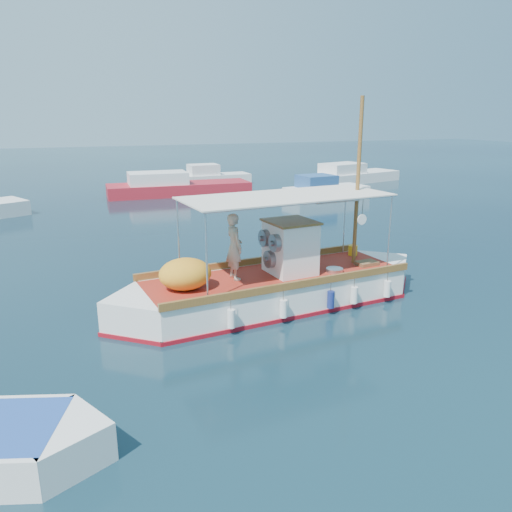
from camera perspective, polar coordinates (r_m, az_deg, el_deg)
name	(u,v)px	position (r m, az deg, el deg)	size (l,w,h in m)	color
ground	(291,305)	(14.60, 3.99, -5.65)	(160.00, 160.00, 0.00)	black
fishing_caique	(273,287)	(14.45, 1.93, -3.56)	(9.91, 3.30, 6.06)	white
bg_boat_n	(175,188)	(35.08, -9.25, 7.71)	(9.78, 3.21, 1.80)	#A51B27
bg_boat_ne	(324,192)	(33.17, 7.82, 7.31)	(5.67, 2.76, 1.80)	silver
bg_boat_e	(351,176)	(41.86, 10.78, 8.93)	(8.78, 4.55, 1.80)	silver
bg_boat_far_n	(212,178)	(40.12, -5.09, 8.86)	(5.71, 2.13, 1.80)	silver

